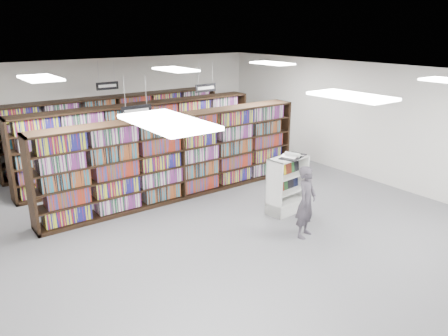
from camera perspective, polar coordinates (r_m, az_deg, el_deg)
floor at (r=9.60m, az=0.35°, el=-7.32°), size 12.00×12.00×0.00m
ceiling at (r=8.73m, az=0.40°, el=12.03°), size 10.00×12.00×0.10m
wall_back at (r=14.19m, az=-14.33°, el=7.28°), size 10.00×0.10×3.20m
wall_right at (r=12.58m, az=19.09°, el=5.52°), size 0.10×12.00×3.20m
bookshelf_row_near at (r=10.80m, az=-5.96°, el=1.45°), size 7.00×0.60×2.10m
bookshelf_row_mid at (r=12.51m, az=-10.62°, el=3.55°), size 7.00×0.60×2.10m
bookshelf_row_far at (r=14.02m, az=-13.68°, el=4.91°), size 7.00×0.60×2.10m
aisle_sign_left at (r=8.92m, az=-11.36°, el=7.46°), size 0.65×0.02×0.80m
aisle_sign_right at (r=12.10m, az=-2.41°, el=10.51°), size 0.65×0.02×0.80m
aisle_sign_center at (r=12.95m, az=-15.00°, el=10.42°), size 0.65×0.02×0.80m
troffer_front_left at (r=4.62m, az=-7.40°, el=5.97°), size 0.60×1.20×0.04m
troffer_front_center at (r=6.59m, az=16.33°, el=8.99°), size 0.60×1.20×0.04m
troffer_back_left at (r=9.28m, az=-22.88°, el=10.76°), size 0.60×1.20×0.04m
troffer_back_center at (r=10.40m, az=-6.35°, el=12.67°), size 0.60×1.20×0.04m
troffer_back_right at (r=12.17m, az=6.31°, el=13.44°), size 0.60×1.20×0.04m
endcap_display at (r=10.17m, az=8.05°, el=-3.19°), size 0.98×0.56×1.32m
open_book at (r=9.90m, az=8.97°, el=1.60°), size 0.77×0.60×0.13m
shopper at (r=8.95m, az=10.69°, el=-4.38°), size 0.64×0.53×1.50m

